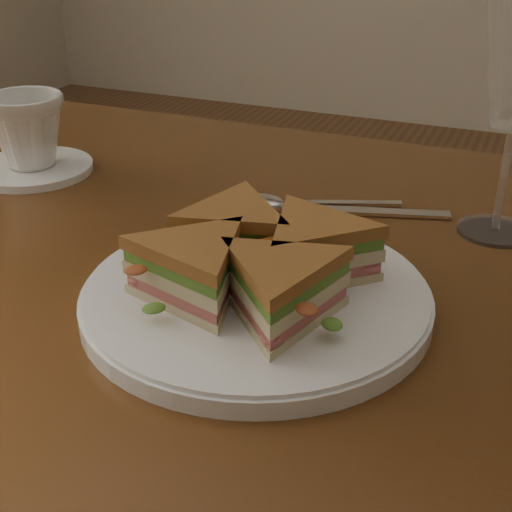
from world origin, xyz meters
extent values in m
cube|color=#391E0C|center=(0.00, 0.00, 0.73)|extent=(1.20, 0.80, 0.04)
cylinder|color=#331E0F|center=(-0.54, 0.34, 0.35)|extent=(0.06, 0.06, 0.71)
cylinder|color=white|center=(0.03, -0.10, 0.76)|extent=(0.31, 0.31, 0.02)
cube|color=silver|center=(0.04, 0.15, 0.75)|extent=(0.12, 0.06, 0.00)
ellipsoid|color=silver|center=(-0.05, 0.11, 0.76)|extent=(0.05, 0.03, 0.01)
cube|color=silver|center=(0.06, 0.13, 0.75)|extent=(0.20, 0.07, 0.00)
cube|color=silver|center=(-0.03, 0.11, 0.75)|extent=(0.05, 0.02, 0.00)
cylinder|color=white|center=(0.21, 0.14, 0.75)|extent=(0.08, 0.08, 0.00)
cylinder|color=white|center=(0.21, 0.14, 0.81)|extent=(0.01, 0.01, 0.11)
cylinder|color=white|center=(-0.36, 0.10, 0.76)|extent=(0.15, 0.15, 0.01)
imported|color=white|center=(-0.36, 0.10, 0.81)|extent=(0.12, 0.12, 0.09)
camera|label=1|loc=(0.24, -0.60, 1.08)|focal=50.00mm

